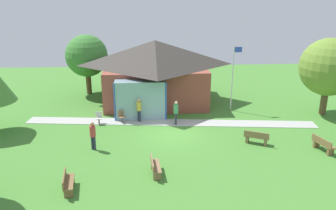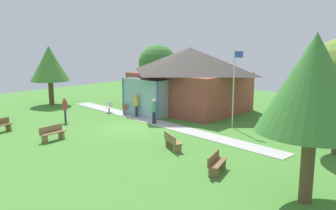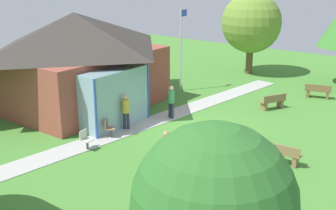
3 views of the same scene
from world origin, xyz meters
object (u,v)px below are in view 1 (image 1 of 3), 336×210
bench_mid_right (256,138)px  patio_chair_porch_left (122,117)px  visitor_by_porch (139,108)px  flagpole (233,75)px  tree_east_hedge (329,67)px  visitor_strolling_lawn (93,134)px  bench_front_left (68,183)px  bench_front_center (155,167)px  visitor_on_path (176,111)px  pavilion (155,70)px  patio_chair_west (99,118)px  bench_lawn_far_right (323,145)px  tree_behind_pavilion_left (87,56)px

bench_mid_right → patio_chair_porch_left: size_ratio=1.79×
visitor_by_porch → flagpole: bearing=-102.1°
tree_east_hedge → visitor_strolling_lawn: bearing=-163.0°
bench_mid_right → bench_front_left: 11.32m
bench_front_center → visitor_on_path: size_ratio=0.88×
pavilion → patio_chair_west: (-4.12, -4.95, -2.27)m
visitor_on_path → bench_lawn_far_right: bearing=66.5°
flagpole → bench_lawn_far_right: bearing=-64.3°
patio_chair_porch_left → visitor_on_path: bearing=138.4°
visitor_on_path → tree_behind_pavilion_left: (-7.24, 8.19, 2.46)m
bench_front_center → tree_behind_pavilion_left: size_ratio=0.28×
visitor_by_porch → tree_behind_pavilion_left: 9.11m
visitor_on_path → tree_east_hedge: bearing=103.8°
bench_mid_right → visitor_on_path: visitor_on_path is taller
visitor_by_porch → visitor_on_path: 2.68m
patio_chair_west → bench_front_left: bearing=80.5°
bench_mid_right → patio_chair_west: bearing=-174.8°
visitor_strolling_lawn → flagpole: bearing=-113.9°
bench_mid_right → flagpole: bearing=117.3°
bench_lawn_far_right → bench_front_left: same height
bench_front_center → bench_lawn_far_right: 10.05m
pavilion → flagpole: size_ratio=1.77×
bench_lawn_far_right → patio_chair_porch_left: patio_chair_porch_left is taller
patio_chair_porch_left → bench_mid_right: bearing=122.1°
bench_mid_right → tree_east_hedge: 8.94m
patio_chair_west → flagpole: bearing=-174.8°
tree_east_hedge → tree_behind_pavilion_left: bearing=160.0°
pavilion → visitor_by_porch: size_ratio=5.25×
visitor_by_porch → tree_behind_pavilion_left: size_ratio=0.32×
bench_front_left → visitor_strolling_lawn: size_ratio=0.89×
bench_front_center → patio_chair_porch_left: (-2.14, 7.42, 0.01)m
visitor_strolling_lawn → tree_behind_pavilion_left: size_ratio=0.32×
pavilion → bench_lawn_far_right: size_ratio=5.84×
tree_east_hedge → tree_behind_pavilion_left: size_ratio=1.08×
bench_mid_right → patio_chair_porch_left: patio_chair_porch_left is taller
patio_chair_porch_left → bench_lawn_far_right: bearing=124.2°
bench_lawn_far_right → tree_behind_pavilion_left: 20.37m
flagpole → tree_east_hedge: bearing=-10.7°
bench_front_left → visitor_by_porch: visitor_by_porch is taller
bench_lawn_far_right → tree_east_hedge: tree_east_hedge is taller
bench_lawn_far_right → tree_behind_pavilion_left: (-15.42, 12.95, 3.08)m
patio_chair_west → visitor_by_porch: bearing=178.2°
pavilion → bench_front_left: 14.34m
patio_chair_porch_left → visitor_by_porch: bearing=152.4°
bench_mid_right → visitor_by_porch: visitor_by_porch is taller
bench_lawn_far_right → bench_front_left: (-13.95, -3.21, 0.00)m
bench_front_center → bench_mid_right: same height
patio_chair_porch_left → visitor_by_porch: 1.38m
bench_front_left → visitor_on_path: (5.76, 7.97, 0.62)m
pavilion → flagpole: (5.88, -2.77, 0.17)m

